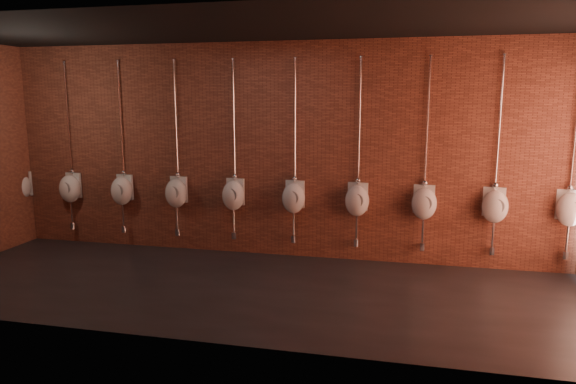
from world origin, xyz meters
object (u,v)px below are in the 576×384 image
urinal_3 (176,192)px  urinal_6 (357,200)px  urinal_5 (294,197)px  urinal_1 (70,188)px  urinal_2 (122,190)px  urinal_8 (495,205)px  urinal_0 (21,186)px  urinal_7 (424,202)px  urinal_4 (234,194)px  urinal_9 (570,208)px

urinal_3 → urinal_6: 2.81m
urinal_5 → urinal_1: bearing=180.0°
urinal_5 → urinal_6: 0.94m
urinal_2 → urinal_8: (5.62, 0.00, 0.00)m
urinal_0 → urinal_6: bearing=0.0°
urinal_0 → urinal_8: (7.50, 0.00, 0.00)m
urinal_6 → urinal_7: 0.94m
urinal_2 → urinal_5: same height
urinal_0 → urinal_4: bearing=0.0°
urinal_7 → urinal_3: bearing=180.0°
urinal_0 → urinal_5: same height
urinal_1 → urinal_6: 4.69m
urinal_5 → urinal_7: same height
urinal_1 → urinal_8: same height
urinal_0 → urinal_5: size_ratio=1.00×
urinal_7 → urinal_6: bearing=180.0°
urinal_0 → urinal_4: 3.75m
urinal_9 → urinal_8: bearing=180.0°
urinal_5 → urinal_6: (0.94, 0.00, 0.00)m
urinal_4 → urinal_7: (2.81, 0.00, 0.00)m
urinal_2 → urinal_3: 0.94m
urinal_8 → urinal_3: bearing=180.0°
urinal_1 → urinal_4: size_ratio=1.00×
urinal_4 → urinal_9: size_ratio=1.00×
urinal_3 → urinal_9: 5.62m
urinal_4 → urinal_3: bearing=180.0°
urinal_1 → urinal_7: (5.62, 0.00, 0.00)m
urinal_1 → urinal_5: same height
urinal_6 → urinal_7: same height
urinal_2 → urinal_8: 5.62m
urinal_7 → urinal_9: size_ratio=1.00×
urinal_0 → urinal_3: bearing=0.0°
urinal_0 → urinal_2: size_ratio=1.00×
urinal_1 → urinal_8: size_ratio=1.00×
urinal_0 → urinal_3: (2.81, 0.00, 0.00)m
urinal_2 → urinal_1: bearing=180.0°
urinal_7 → urinal_8: 0.94m
urinal_1 → urinal_2: bearing=0.0°
urinal_3 → urinal_8: 4.69m
urinal_2 → urinal_4: 1.87m
urinal_3 → urinal_4: same height
urinal_6 → urinal_8: same height
urinal_3 → urinal_7: 3.75m
urinal_1 → urinal_8: 6.56m
urinal_2 → urinal_4: size_ratio=1.00×
urinal_2 → urinal_9: 6.56m
urinal_1 → urinal_4: 2.81m
urinal_5 → urinal_3: bearing=180.0°
urinal_5 → urinal_9: (3.75, 0.00, 0.00)m
urinal_0 → urinal_2: same height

